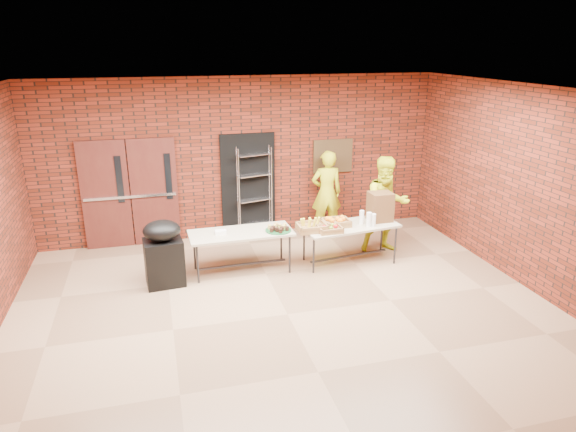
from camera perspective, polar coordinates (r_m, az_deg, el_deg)
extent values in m
cube|color=#846347|center=(7.70, -0.06, -10.99)|extent=(8.00, 7.00, 0.04)
cube|color=silver|center=(6.71, -0.07, 13.77)|extent=(8.00, 7.00, 0.04)
cube|color=maroon|center=(10.36, -5.12, 6.43)|extent=(8.00, 0.04, 3.20)
cube|color=maroon|center=(4.06, 13.32, -14.74)|extent=(8.00, 0.04, 3.20)
cube|color=maroon|center=(8.92, 25.78, 2.57)|extent=(0.04, 7.00, 3.20)
cube|color=#4A1E15|center=(10.32, -19.60, 2.19)|extent=(0.88, 0.08, 2.10)
cube|color=#4A1E15|center=(10.28, -14.61, 2.62)|extent=(0.88, 0.08, 2.10)
cube|color=black|center=(10.17, -18.23, 3.87)|extent=(0.12, 0.02, 0.90)
cube|color=black|center=(10.15, -13.16, 4.30)|extent=(0.12, 0.02, 0.90)
cube|color=silver|center=(10.24, -17.09, 2.05)|extent=(1.70, 0.04, 0.05)
cube|color=black|center=(10.45, -4.44, 3.46)|extent=(1.10, 0.06, 2.10)
cube|color=#3C2918|center=(10.79, 5.00, 6.66)|extent=(0.85, 0.04, 0.70)
cube|color=tan|center=(8.81, -5.24, -1.89)|extent=(1.78, 0.77, 0.04)
cube|color=#29292E|center=(9.03, -5.13, -5.39)|extent=(1.57, 0.07, 0.03)
cylinder|color=#29292E|center=(9.13, -10.36, -3.82)|extent=(0.04, 0.04, 0.69)
cylinder|color=#29292E|center=(9.36, -0.76, -2.92)|extent=(0.04, 0.04, 0.69)
cylinder|color=#29292E|center=(8.59, -10.00, -5.29)|extent=(0.04, 0.04, 0.69)
cylinder|color=#29292E|center=(8.83, 0.19, -4.29)|extent=(0.04, 0.04, 0.69)
cube|color=tan|center=(9.21, 6.90, -1.12)|extent=(1.80, 0.93, 0.04)
cube|color=#29292E|center=(9.42, 6.77, -4.41)|extent=(1.53, 0.23, 0.03)
cylinder|color=#29292E|center=(9.35, 1.79, -3.01)|extent=(0.03, 0.03, 0.67)
cylinder|color=#29292E|center=(9.87, 10.35, -2.10)|extent=(0.03, 0.03, 0.67)
cylinder|color=#29292E|center=(8.84, 2.87, -4.35)|extent=(0.03, 0.03, 0.67)
cylinder|color=#29292E|center=(9.40, 11.82, -3.31)|extent=(0.03, 0.03, 0.67)
cube|color=olive|center=(8.87, 2.66, -1.38)|extent=(0.50, 0.39, 0.08)
cube|color=olive|center=(9.14, 5.35, -0.85)|extent=(0.47, 0.37, 0.07)
cube|color=olive|center=(8.83, 4.68, -1.58)|extent=(0.40, 0.31, 0.06)
cylinder|color=#165527|center=(8.82, -1.09, -1.60)|extent=(0.45, 0.45, 0.02)
cube|color=white|center=(8.74, -7.49, -1.79)|extent=(0.19, 0.13, 0.06)
cube|color=brown|center=(9.44, 10.21, 1.04)|extent=(0.40, 0.36, 0.53)
cylinder|color=white|center=(9.11, 8.98, -0.42)|extent=(0.09, 0.09, 0.27)
cylinder|color=white|center=(9.15, 9.48, -0.47)|extent=(0.08, 0.08, 0.24)
cylinder|color=white|center=(9.25, 8.19, -0.14)|extent=(0.08, 0.08, 0.25)
cube|color=black|center=(8.66, -13.57, -5.01)|extent=(0.65, 0.55, 0.78)
ellipsoid|color=black|center=(8.46, -13.86, -1.57)|extent=(0.64, 0.56, 0.33)
imported|color=#C8CE16|center=(10.56, 4.30, 2.61)|extent=(0.67, 0.47, 1.75)
imported|color=#C8CE16|center=(9.75, 10.84, 1.20)|extent=(0.94, 0.76, 1.83)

